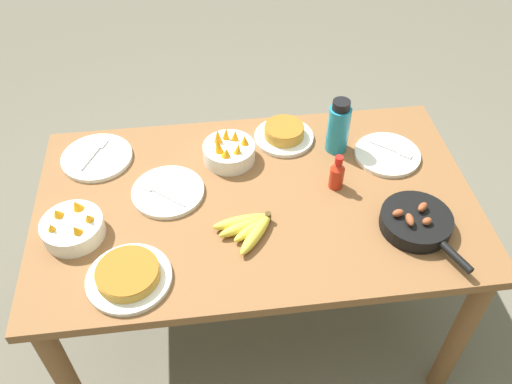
# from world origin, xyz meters

# --- Properties ---
(ground_plane) EXTENTS (14.00, 14.00, 0.00)m
(ground_plane) POSITION_xyz_m (0.00, 0.00, 0.00)
(ground_plane) COLOR #666051
(dining_table) EXTENTS (1.46, 0.86, 0.75)m
(dining_table) POSITION_xyz_m (0.00, 0.00, 0.64)
(dining_table) COLOR brown
(dining_table) RESTS_ON ground_plane
(banana_bunch) EXTENTS (0.20, 0.17, 0.04)m
(banana_bunch) POSITION_xyz_m (-0.04, -0.14, 0.77)
(banana_bunch) COLOR gold
(banana_bunch) RESTS_ON dining_table
(skillet) EXTENTS (0.22, 0.33, 0.08)m
(skillet) POSITION_xyz_m (0.48, -0.19, 0.78)
(skillet) COLOR black
(skillet) RESTS_ON dining_table
(frittata_plate_center) EXTENTS (0.22, 0.22, 0.06)m
(frittata_plate_center) POSITION_xyz_m (0.14, 0.29, 0.78)
(frittata_plate_center) COLOR silver
(frittata_plate_center) RESTS_ON dining_table
(frittata_plate_side) EXTENTS (0.25, 0.25, 0.05)m
(frittata_plate_side) POSITION_xyz_m (-0.41, -0.28, 0.78)
(frittata_plate_side) COLOR silver
(frittata_plate_side) RESTS_ON dining_table
(empty_plate_near_front) EXTENTS (0.23, 0.23, 0.02)m
(empty_plate_near_front) POSITION_xyz_m (0.49, 0.15, 0.76)
(empty_plate_near_front) COLOR silver
(empty_plate_near_front) RESTS_ON dining_table
(empty_plate_far_left) EXTENTS (0.25, 0.25, 0.02)m
(empty_plate_far_left) POSITION_xyz_m (-0.54, 0.26, 0.76)
(empty_plate_far_left) COLOR silver
(empty_plate_far_left) RESTS_ON dining_table
(empty_plate_far_right) EXTENTS (0.24, 0.24, 0.02)m
(empty_plate_far_right) POSITION_xyz_m (-0.29, 0.06, 0.76)
(empty_plate_far_right) COLOR silver
(empty_plate_far_right) RESTS_ON dining_table
(fruit_bowl_mango) EXTENTS (0.18, 0.18, 0.12)m
(fruit_bowl_mango) POSITION_xyz_m (-0.07, 0.21, 0.79)
(fruit_bowl_mango) COLOR silver
(fruit_bowl_mango) RESTS_ON dining_table
(fruit_bowl_citrus) EXTENTS (0.19, 0.19, 0.10)m
(fruit_bowl_citrus) POSITION_xyz_m (-0.58, -0.09, 0.79)
(fruit_bowl_citrus) COLOR silver
(fruit_bowl_citrus) RESTS_ON dining_table
(water_bottle) EXTENTS (0.08, 0.08, 0.21)m
(water_bottle) POSITION_xyz_m (0.32, 0.22, 0.85)
(water_bottle) COLOR teal
(water_bottle) RESTS_ON dining_table
(hot_sauce_bottle) EXTENTS (0.05, 0.05, 0.13)m
(hot_sauce_bottle) POSITION_xyz_m (0.28, 0.02, 0.81)
(hot_sauce_bottle) COLOR #B72814
(hot_sauce_bottle) RESTS_ON dining_table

